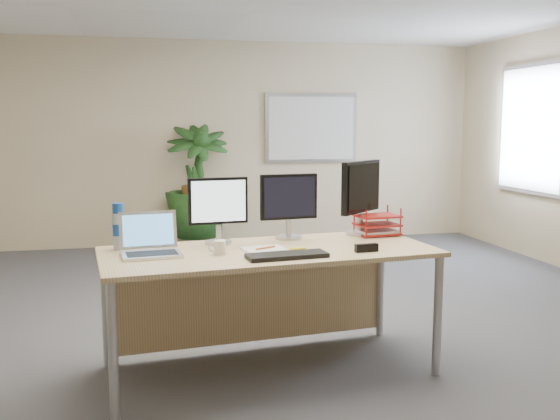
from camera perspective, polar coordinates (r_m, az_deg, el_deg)
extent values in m
plane|color=#4D4D52|center=(4.78, 1.50, -11.86)|extent=(8.00, 8.00, 0.00)
cube|color=#C6B28C|center=(8.44, -5.12, 6.09)|extent=(7.00, 0.04, 2.70)
cube|color=#ACACB1|center=(8.65, 2.87, 7.48)|extent=(1.30, 0.03, 0.95)
cube|color=white|center=(8.63, 2.91, 7.48)|extent=(1.20, 0.01, 0.85)
cube|color=#ACACB1|center=(8.08, 22.03, 6.88)|extent=(0.03, 1.30, 1.55)
cube|color=white|center=(8.07, 21.91, 6.89)|extent=(0.01, 1.20, 1.45)
cube|color=tan|center=(4.02, -1.00, -3.84)|extent=(2.20, 1.10, 0.03)
cube|color=tan|center=(4.50, -2.58, -7.89)|extent=(2.02, 0.22, 0.67)
cylinder|color=#B0B0B5|center=(3.58, -15.02, -12.41)|extent=(0.06, 0.06, 0.79)
cylinder|color=#B0B0B5|center=(4.19, 14.22, -9.36)|extent=(0.06, 0.06, 0.79)
cylinder|color=#B0B0B5|center=(4.33, -15.65, -8.82)|extent=(0.06, 0.06, 0.79)
cylinder|color=#B0B0B5|center=(4.85, 9.15, -6.83)|extent=(0.06, 0.06, 0.79)
imported|color=#163D16|center=(8.14, -7.60, 1.75)|extent=(0.88, 0.88, 1.50)
cylinder|color=#B0B0B5|center=(4.22, -5.64, -2.96)|extent=(0.18, 0.18, 0.02)
cylinder|color=#B0B0B5|center=(4.21, -5.65, -2.11)|extent=(0.04, 0.04, 0.11)
cube|color=black|center=(4.18, -5.69, 0.84)|extent=(0.40, 0.08, 0.31)
cube|color=white|center=(4.16, -5.62, 0.81)|extent=(0.36, 0.04, 0.27)
cylinder|color=#B0B0B5|center=(4.38, 0.80, -2.51)|extent=(0.19, 0.19, 0.02)
cylinder|color=#B0B0B5|center=(4.37, 0.80, -1.68)|extent=(0.04, 0.04, 0.11)
cube|color=black|center=(4.34, 0.81, 1.23)|extent=(0.41, 0.08, 0.32)
cube|color=black|center=(4.32, 0.91, 1.19)|extent=(0.37, 0.04, 0.28)
cylinder|color=#B0B0B5|center=(4.58, 7.34, -2.10)|extent=(0.22, 0.22, 0.02)
cylinder|color=#B0B0B5|center=(4.57, 7.35, -1.15)|extent=(0.04, 0.04, 0.13)
cube|color=black|center=(4.54, 7.41, 2.12)|extent=(0.39, 0.35, 0.37)
cube|color=black|center=(4.52, 7.72, 2.10)|extent=(0.33, 0.29, 0.33)
cube|color=silver|center=(3.89, -11.65, -4.02)|extent=(0.38, 0.28, 0.02)
cube|color=black|center=(3.88, -11.64, -3.89)|extent=(0.32, 0.19, 0.00)
cube|color=silver|center=(4.02, -11.97, -1.77)|extent=(0.36, 0.10, 0.24)
cube|color=#63B1FF|center=(4.01, -11.95, -1.79)|extent=(0.32, 0.08, 0.19)
cube|color=black|center=(3.77, 0.65, -4.18)|extent=(0.51, 0.21, 0.03)
cylinder|color=white|center=(3.88, -5.53, -3.41)|extent=(0.08, 0.08, 0.09)
torus|color=white|center=(3.88, -6.16, -3.44)|extent=(0.06, 0.02, 0.06)
cube|color=white|center=(3.99, -1.49, -3.60)|extent=(0.29, 0.24, 0.01)
cylinder|color=orange|center=(3.98, -1.34, -3.46)|extent=(0.14, 0.08, 0.01)
cylinder|color=#F5F81A|center=(4.00, 1.60, -3.57)|extent=(0.11, 0.03, 0.01)
cylinder|color=#B1BECF|center=(4.13, -14.53, -1.90)|extent=(0.08, 0.08, 0.24)
cylinder|color=#184FB5|center=(4.11, -14.60, 0.17)|extent=(0.07, 0.07, 0.06)
cylinder|color=#184FB5|center=(4.13, -14.53, -1.75)|extent=(0.08, 0.08, 0.08)
cube|color=#A51914|center=(4.58, 8.85, -2.10)|extent=(0.32, 0.25, 0.01)
cube|color=#A51914|center=(4.57, 8.87, -1.32)|extent=(0.32, 0.25, 0.01)
cube|color=#A51914|center=(4.56, 8.89, -0.54)|extent=(0.32, 0.25, 0.01)
cube|color=white|center=(4.58, 8.86, -1.94)|extent=(0.29, 0.22, 0.02)
cube|color=black|center=(3.98, 7.91, -3.45)|extent=(0.15, 0.05, 0.05)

